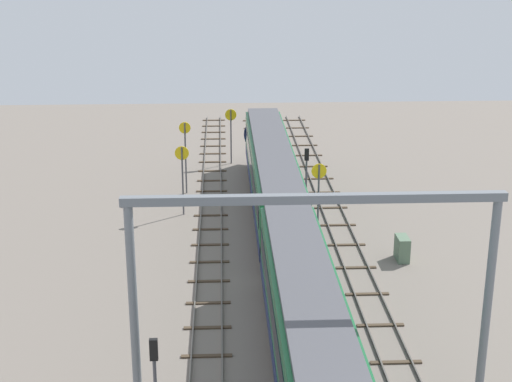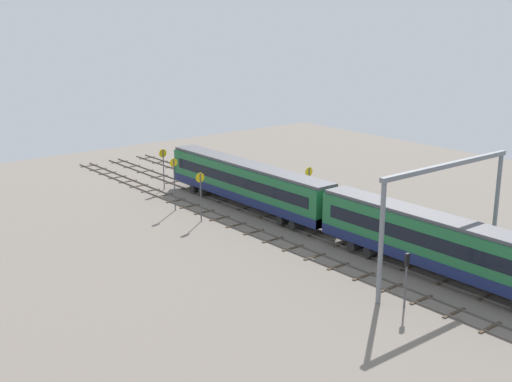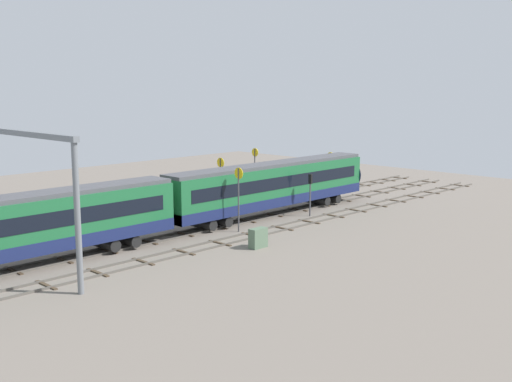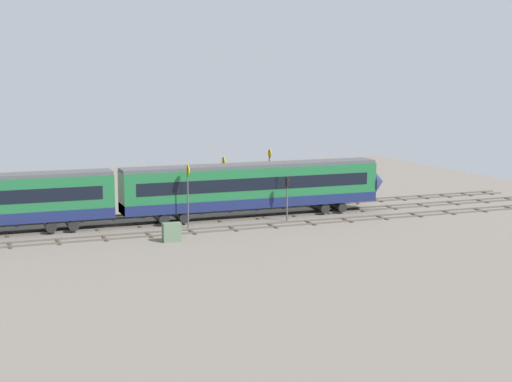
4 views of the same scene
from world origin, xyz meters
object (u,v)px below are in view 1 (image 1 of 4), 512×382
Objects in this scene: overhead_gantry at (314,256)px; speed_sign_near_foreground at (185,148)px; train at (285,235)px; speed_sign_distant_end at (231,128)px; signal_light_trackside_departure at (155,370)px; speed_sign_mid_trackside at (182,170)px; relay_cabinet at (402,248)px; speed_sign_far_trackside at (319,193)px; signal_light_trackside_approach at (306,166)px.

overhead_gantry is 2.68× the size of speed_sign_near_foreground.
train reaches higher than speed_sign_distant_end.
speed_sign_near_foreground is 1.39× the size of signal_light_trackside_departure.
overhead_gantry is at bearing -164.98° from speed_sign_mid_trackside.
speed_sign_near_foreground is 19.53m from relay_cabinet.
signal_light_trackside_departure is 2.69× the size of relay_cabinet.
speed_sign_mid_trackside reaches higher than train.
speed_sign_distant_end is at bearing 24.67° from relay_cabinet.
relay_cabinet is at bearing -119.30° from speed_sign_far_trackside.
signal_light_trackside_approach reaches higher than relay_cabinet.
speed_sign_distant_end is at bearing 4.32° from overhead_gantry.
speed_sign_far_trackside is 9.10m from signal_light_trackside_approach.
signal_light_trackside_approach is (-10.13, -5.47, -0.57)m from speed_sign_distant_end.
speed_sign_near_foreground reaches higher than signal_light_trackside_approach.
speed_sign_distant_end is (13.07, -3.58, -0.11)m from speed_sign_mid_trackside.
speed_sign_mid_trackside reaches higher than signal_light_trackside_approach.
speed_sign_mid_trackside is at bearing 15.02° from overhead_gantry.
speed_sign_distant_end is (36.75, 2.78, -3.45)m from overhead_gantry.
speed_sign_distant_end is (24.19, 2.72, 0.53)m from train.
train is at bearing 107.29° from relay_cabinet.
train is at bearing -150.45° from speed_sign_mid_trackside.
overhead_gantry reaches higher than speed_sign_mid_trackside.
signal_light_trackside_departure reaches higher than relay_cabinet.
speed_sign_distant_end is (8.20, -3.57, -0.37)m from speed_sign_near_foreground.
speed_sign_near_foreground is at bearing 77.92° from signal_light_trackside_approach.
speed_sign_near_foreground is at bearing 21.48° from train.
train is at bearing -23.76° from signal_light_trackside_departure.
speed_sign_far_trackside is 1.12× the size of speed_sign_distant_end.
signal_light_trackside_approach is 0.98× the size of signal_light_trackside_departure.
speed_sign_mid_trackside is at bearing 55.20° from speed_sign_far_trackside.
overhead_gantry is 24.75m from speed_sign_mid_trackside.
signal_light_trackside_departure is (-30.16, -0.05, -0.90)m from speed_sign_near_foreground.
speed_sign_far_trackside is at bearing -26.55° from train.
overhead_gantry is at bearing 153.86° from relay_cabinet.
relay_cabinet is at bearing -135.16° from speed_sign_near_foreground.
speed_sign_far_trackside is 1.34× the size of signal_light_trackside_departure.
speed_sign_far_trackside is 6.19m from relay_cabinet.
signal_light_trackside_departure reaches higher than signal_light_trackside_approach.
speed_sign_mid_trackside is at bearing 0.15° from signal_light_trackside_departure.
speed_sign_near_foreground is at bearing 156.47° from speed_sign_distant_end.
speed_sign_far_trackside is (-10.99, -8.79, -0.06)m from speed_sign_near_foreground.
overhead_gantry is 3.00× the size of speed_sign_mid_trackside.
speed_sign_far_trackside is (17.57, -2.45, -3.14)m from overhead_gantry.
relay_cabinet is (-2.72, -4.84, -2.75)m from speed_sign_far_trackside.
speed_sign_near_foreground reaches higher than speed_sign_mid_trackside.
relay_cabinet is (16.46, -13.58, -1.91)m from signal_light_trackside_departure.
overhead_gantry reaches higher than train.
train is 24.35m from speed_sign_distant_end.
speed_sign_near_foreground is at bearing 38.66° from speed_sign_far_trackside.
overhead_gantry reaches higher than speed_sign_near_foreground.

